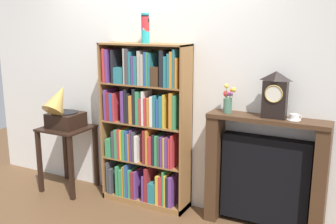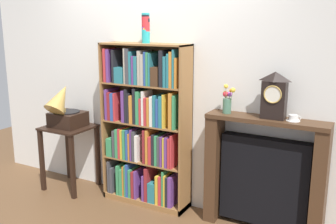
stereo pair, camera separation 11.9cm
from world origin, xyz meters
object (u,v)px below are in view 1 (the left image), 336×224
side_table_left (67,143)px  mantel_clock (275,95)px  fireplace_mantel (265,175)px  teacup_with_saucer (294,117)px  bookshelf (144,129)px  flower_vase (228,100)px  gramophone (62,110)px  cup_stack (145,28)px

side_table_left → mantel_clock: mantel_clock is taller
fireplace_mantel → side_table_left: bearing=-176.3°
fireplace_mantel → teacup_with_saucer: 0.63m
bookshelf → side_table_left: size_ratio=2.28×
bookshelf → teacup_with_saucer: 1.54m
bookshelf → side_table_left: 1.03m
fireplace_mantel → flower_vase: (-0.38, -0.02, 0.68)m
mantel_clock → flower_vase: size_ratio=1.53×
gramophone → cup_stack: bearing=8.4°
gramophone → flower_vase: (1.89, 0.18, 0.25)m
bookshelf → flower_vase: (0.90, 0.03, 0.39)m
side_table_left → flower_vase: flower_vase is taller
side_table_left → mantel_clock: size_ratio=1.80×
bookshelf → gramophone: 1.01m
mantel_clock → flower_vase: (-0.44, 0.01, -0.09)m
fireplace_mantel → teacup_with_saucer: size_ratio=8.65×
bookshelf → fireplace_mantel: (1.28, 0.05, -0.29)m
side_table_left → fireplace_mantel: fireplace_mantel is taller
cup_stack → fireplace_mantel: 1.84m
cup_stack → teacup_with_saucer: (1.48, 0.03, -0.75)m
gramophone → fireplace_mantel: size_ratio=0.50×
gramophone → fireplace_mantel: gramophone is taller
fireplace_mantel → flower_vase: size_ratio=4.01×
cup_stack → teacup_with_saucer: cup_stack is taller
side_table_left → gramophone: 0.41m
fireplace_mantel → mantel_clock: 0.78m
flower_vase → teacup_with_saucer: 0.62m
gramophone → teacup_with_saucer: 2.51m
gramophone → fireplace_mantel: bearing=5.0°
bookshelf → mantel_clock: bookshelf is taller
mantel_clock → teacup_with_saucer: mantel_clock is taller
mantel_clock → fireplace_mantel: bearing=156.4°
teacup_with_saucer → cup_stack: bearing=-179.0°
flower_vase → cup_stack: bearing=-178.0°
teacup_with_saucer → side_table_left: bearing=-177.1°
gramophone → mantel_clock: (2.32, 0.17, 0.34)m
mantel_clock → teacup_with_saucer: 0.26m
flower_vase → teacup_with_saucer: flower_vase is taller
bookshelf → cup_stack: bearing=0.0°
cup_stack → mantel_clock: 1.43m
flower_vase → teacup_with_saucer: size_ratio=2.16×
cup_stack → side_table_left: cup_stack is taller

